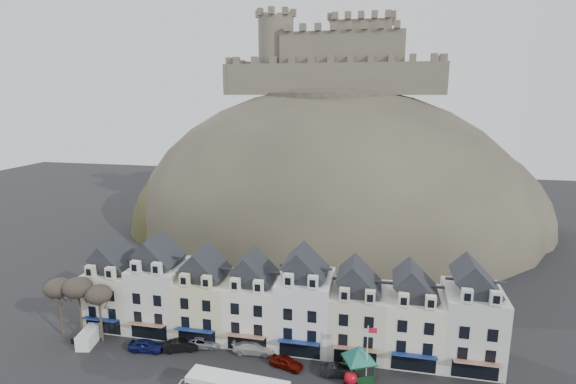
% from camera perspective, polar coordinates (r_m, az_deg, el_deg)
% --- Properties ---
extents(townhouse_terrace, '(54.40, 9.35, 11.80)m').
position_cam_1_polar(townhouse_terrace, '(60.84, -0.88, -13.83)').
color(townhouse_terrace, beige).
rests_on(townhouse_terrace, ground).
extents(castle_hill, '(100.00, 76.00, 68.00)m').
position_cam_1_polar(castle_hill, '(111.47, 5.87, -4.47)').
color(castle_hill, '#37332B').
rests_on(castle_hill, ground).
extents(castle, '(50.20, 22.20, 22.00)m').
position_cam_1_polar(castle, '(114.11, 6.35, 16.27)').
color(castle, '#615A4A').
rests_on(castle, ground).
extents(tree_left_far, '(3.61, 3.61, 8.24)m').
position_cam_1_polar(tree_left_far, '(68.12, -27.17, -10.84)').
color(tree_left_far, '#372B23').
rests_on(tree_left_far, ground).
extents(tree_left_mid, '(3.78, 3.78, 8.64)m').
position_cam_1_polar(tree_left_mid, '(66.20, -25.14, -10.98)').
color(tree_left_mid, '#372B23').
rests_on(tree_left_mid, ground).
extents(tree_left_near, '(3.43, 3.43, 7.84)m').
position_cam_1_polar(tree_left_near, '(64.77, -22.93, -11.95)').
color(tree_left_near, '#372B23').
rests_on(tree_left_near, ground).
extents(bus_shelter, '(5.96, 5.96, 4.16)m').
position_cam_1_polar(bus_shelter, '(54.94, 9.02, -19.55)').
color(bus_shelter, black).
rests_on(bus_shelter, ground).
extents(red_buoy, '(1.65, 1.65, 1.85)m').
position_cam_1_polar(red_buoy, '(54.72, 7.94, -22.52)').
color(red_buoy, black).
rests_on(red_buoy, ground).
extents(flagpole, '(1.04, 0.20, 7.19)m').
position_cam_1_polar(flagpole, '(53.74, 10.11, -19.28)').
color(flagpole, silver).
rests_on(flagpole, ground).
extents(white_van, '(2.59, 4.42, 1.89)m').
position_cam_1_polar(white_van, '(67.16, -23.96, -16.47)').
color(white_van, white).
rests_on(white_van, ground).
extents(car_navy, '(4.63, 2.21, 1.53)m').
position_cam_1_polar(car_navy, '(63.09, -17.52, -18.10)').
color(car_navy, '#0E1446').
rests_on(car_navy, ground).
extents(car_black, '(4.66, 2.99, 1.45)m').
position_cam_1_polar(car_black, '(62.06, -13.43, -18.43)').
color(car_black, black).
rests_on(car_black, ground).
extents(car_silver, '(4.96, 2.85, 1.32)m').
position_cam_1_polar(car_silver, '(62.37, -10.71, -18.20)').
color(car_silver, '#999BA1').
rests_on(car_silver, ground).
extents(car_white, '(5.57, 2.54, 1.58)m').
position_cam_1_polar(car_white, '(60.24, -4.35, -19.04)').
color(car_white, silver).
rests_on(car_white, ground).
extents(car_maroon, '(4.44, 2.78, 1.41)m').
position_cam_1_polar(car_maroon, '(57.48, -0.23, -20.80)').
color(car_maroon, '#4F0A04').
rests_on(car_maroon, ground).
extents(car_charcoal, '(4.22, 2.05, 1.33)m').
position_cam_1_polar(car_charcoal, '(56.46, 6.33, -21.60)').
color(car_charcoal, black).
rests_on(car_charcoal, ground).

